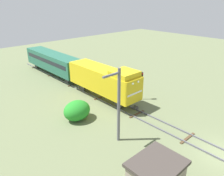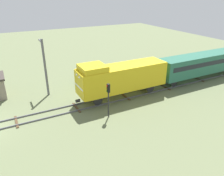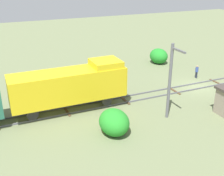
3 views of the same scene
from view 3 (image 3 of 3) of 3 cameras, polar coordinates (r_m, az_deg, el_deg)
ground_plane at (r=35.23m, az=16.70°, el=0.26°), size 115.01×115.01×0.00m
railway_track at (r=35.20m, az=16.72°, el=0.37°), size 2.40×76.67×0.16m
locomotive at (r=27.25m, az=-8.38°, el=0.72°), size 2.90×11.60×4.60m
traffic_signal_mid at (r=31.30m, az=-4.00°, el=3.56°), size 0.32×0.34×3.77m
worker_near_track at (r=37.79m, az=16.84°, el=3.37°), size 0.38×0.38×1.70m
catenary_mast at (r=25.73m, az=11.75°, el=1.62°), size 1.94×0.28×7.14m
bush_near at (r=23.74m, az=0.44°, el=-6.96°), size 3.04×2.48×2.21m
bush_mid at (r=42.82m, az=9.46°, el=6.42°), size 3.05×2.50×2.22m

